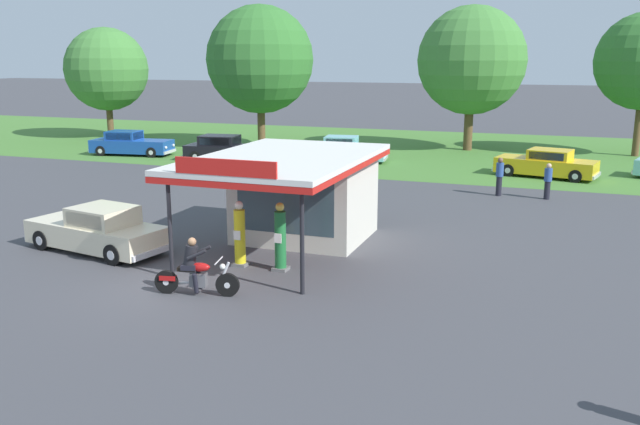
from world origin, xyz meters
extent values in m
plane|color=#424247|center=(0.00, 0.00, 0.00)|extent=(300.00, 300.00, 0.00)
cube|color=#477A33|center=(0.00, 30.00, 0.00)|extent=(120.00, 24.00, 0.01)
cube|color=beige|center=(1.64, 6.04, 1.50)|extent=(4.22, 3.71, 2.99)
cube|color=#384C56|center=(1.64, 4.21, 1.56)|extent=(3.37, 0.05, 1.92)
cube|color=silver|center=(1.64, 4.18, 3.07)|extent=(4.92, 7.94, 0.16)
cube|color=red|center=(1.64, 4.18, 2.89)|extent=(4.92, 7.94, 0.18)
cube|color=red|center=(1.64, 0.23, 3.37)|extent=(2.95, 0.08, 0.44)
cylinder|color=black|center=(3.65, 0.60, 1.50)|extent=(0.12, 0.12, 2.99)
cylinder|color=black|center=(-0.37, 0.60, 1.50)|extent=(0.12, 0.12, 2.99)
cube|color=slate|center=(0.98, 2.27, 0.05)|extent=(0.44, 0.44, 0.10)
cylinder|color=yellow|center=(0.98, 2.27, 0.92)|extent=(0.34, 0.34, 1.64)
cube|color=white|center=(0.98, 2.09, 1.00)|extent=(0.22, 0.02, 0.28)
sphere|color=white|center=(0.98, 2.27, 1.88)|extent=(0.26, 0.26, 0.26)
cube|color=slate|center=(2.31, 2.27, 0.05)|extent=(0.44, 0.44, 0.10)
cylinder|color=#1E6B33|center=(2.31, 2.27, 0.95)|extent=(0.34, 0.34, 1.70)
cube|color=white|center=(2.31, 2.09, 1.03)|extent=(0.22, 0.02, 0.28)
sphere|color=#EACC4C|center=(2.31, 2.27, 1.94)|extent=(0.26, 0.26, 0.26)
cylinder|color=black|center=(1.86, -0.25, 0.32)|extent=(0.65, 0.23, 0.64)
cylinder|color=silver|center=(1.86, -0.25, 0.32)|extent=(0.18, 0.15, 0.16)
cylinder|color=black|center=(0.20, -0.59, 0.32)|extent=(0.65, 0.23, 0.64)
cylinder|color=silver|center=(0.20, -0.59, 0.32)|extent=(0.18, 0.15, 0.16)
ellipsoid|color=#B21414|center=(1.13, -0.40, 0.78)|extent=(0.60, 0.35, 0.24)
cube|color=#59595E|center=(1.08, -0.41, 0.42)|extent=(0.48, 0.32, 0.36)
cube|color=black|center=(0.79, -0.47, 0.72)|extent=(0.52, 0.35, 0.10)
cylinder|color=silver|center=(1.76, -0.27, 0.60)|extent=(0.38, 0.14, 0.71)
cylinder|color=silver|center=(1.64, -0.29, 0.98)|extent=(0.18, 0.69, 0.04)
sphere|color=silver|center=(1.74, -0.27, 0.82)|extent=(0.16, 0.16, 0.16)
cube|color=#B21414|center=(0.25, -0.58, 0.44)|extent=(0.47, 0.27, 0.12)
cylinder|color=silver|center=(0.66, -0.35, 0.28)|extent=(0.71, 0.22, 0.18)
cube|color=black|center=(0.86, -0.45, 0.78)|extent=(0.46, 0.41, 0.14)
cylinder|color=black|center=(1.02, -0.26, 0.38)|extent=(0.16, 0.25, 0.56)
cylinder|color=black|center=(1.08, -0.57, 0.38)|extent=(0.16, 0.25, 0.56)
cylinder|color=black|center=(0.89, -0.45, 1.09)|extent=(0.47, 0.40, 0.60)
sphere|color=#9E704C|center=(0.95, -0.43, 1.47)|extent=(0.22, 0.22, 0.22)
cylinder|color=black|center=(1.09, -0.20, 1.18)|extent=(0.54, 0.20, 0.31)
cylinder|color=black|center=(1.17, -0.59, 1.18)|extent=(0.54, 0.20, 0.31)
cube|color=beige|center=(-4.17, 2.13, 0.55)|extent=(5.08, 2.63, 0.75)
cube|color=beige|center=(-3.79, 2.07, 1.22)|extent=(2.12, 1.90, 0.59)
cube|color=#283847|center=(-4.69, 2.23, 1.22)|extent=(0.29, 1.39, 0.47)
cube|color=#283847|center=(-3.93, 1.30, 1.22)|extent=(1.57, 0.31, 0.45)
cube|color=#283847|center=(-3.66, 2.83, 1.22)|extent=(1.57, 0.31, 0.45)
cube|color=silver|center=(-6.58, 2.57, 0.30)|extent=(0.42, 1.71, 0.18)
cube|color=silver|center=(-1.76, 1.70, 0.30)|extent=(0.42, 1.71, 0.18)
sphere|color=white|center=(-6.69, 2.00, 0.59)|extent=(0.18, 0.18, 0.18)
sphere|color=white|center=(-6.49, 3.14, 0.59)|extent=(0.18, 0.18, 0.18)
cylinder|color=black|center=(-5.94, 1.59, 0.33)|extent=(0.68, 0.31, 0.66)
cylinder|color=silver|center=(-5.94, 1.59, 0.33)|extent=(0.33, 0.27, 0.30)
cylinder|color=black|center=(-5.64, 3.25, 0.33)|extent=(0.68, 0.31, 0.66)
cylinder|color=silver|center=(-5.64, 3.25, 0.33)|extent=(0.33, 0.27, 0.30)
cylinder|color=black|center=(-2.70, 1.01, 0.33)|extent=(0.68, 0.31, 0.66)
cylinder|color=silver|center=(-2.70, 1.01, 0.33)|extent=(0.33, 0.27, 0.30)
cylinder|color=black|center=(-2.40, 2.67, 0.33)|extent=(0.68, 0.31, 0.66)
cylinder|color=silver|center=(-2.40, 2.67, 0.33)|extent=(0.33, 0.27, 0.30)
cube|color=#7AC6D1|center=(-2.42, 23.15, 0.58)|extent=(5.15, 2.43, 0.81)
cube|color=#7AC6D1|center=(-2.62, 23.13, 1.26)|extent=(2.09, 1.80, 0.55)
cube|color=#283847|center=(-1.70, 23.25, 1.26)|extent=(0.23, 1.37, 0.44)
cube|color=#283847|center=(-2.73, 23.88, 1.26)|extent=(1.60, 0.25, 0.42)
cube|color=#283847|center=(-2.52, 22.37, 1.26)|extent=(1.60, 0.25, 0.42)
cube|color=silver|center=(0.06, 23.50, 0.30)|extent=(0.35, 1.68, 0.18)
cube|color=silver|center=(-4.90, 22.81, 0.30)|extent=(0.35, 1.68, 0.18)
sphere|color=white|center=(0.00, 24.06, 0.63)|extent=(0.18, 0.18, 0.18)
sphere|color=white|center=(0.15, 22.94, 0.63)|extent=(0.18, 0.18, 0.18)
cylinder|color=black|center=(-0.86, 24.20, 0.33)|extent=(0.68, 0.29, 0.66)
cylinder|color=silver|center=(-0.86, 24.20, 0.33)|extent=(0.32, 0.26, 0.30)
cylinder|color=black|center=(-0.64, 22.57, 0.33)|extent=(0.68, 0.29, 0.66)
cylinder|color=silver|center=(-0.64, 22.57, 0.33)|extent=(0.32, 0.26, 0.30)
cylinder|color=black|center=(-4.20, 23.74, 0.33)|extent=(0.68, 0.29, 0.66)
cylinder|color=silver|center=(-4.20, 23.74, 0.33)|extent=(0.32, 0.26, 0.30)
cylinder|color=black|center=(-3.98, 22.11, 0.33)|extent=(0.68, 0.29, 0.66)
cylinder|color=silver|center=(-3.98, 22.11, 0.33)|extent=(0.32, 0.26, 0.30)
cube|color=#19479E|center=(-16.24, 21.13, 0.59)|extent=(5.36, 2.50, 0.81)
cube|color=#19479E|center=(-16.75, 21.06, 1.28)|extent=(2.20, 1.84, 0.56)
cube|color=#283847|center=(-15.78, 21.20, 1.28)|extent=(0.24, 1.39, 0.45)
cube|color=#283847|center=(-16.86, 21.83, 1.28)|extent=(1.69, 0.27, 0.43)
cube|color=#283847|center=(-16.64, 20.29, 1.28)|extent=(1.69, 0.27, 0.43)
cube|color=silver|center=(-13.66, 21.50, 0.30)|extent=(0.36, 1.70, 0.18)
cube|color=silver|center=(-18.83, 20.77, 0.30)|extent=(0.36, 1.70, 0.18)
sphere|color=white|center=(-13.73, 22.07, 0.63)|extent=(0.18, 0.18, 0.18)
sphere|color=white|center=(-13.57, 20.93, 0.63)|extent=(0.18, 0.18, 0.18)
cylinder|color=black|center=(-14.62, 22.21, 0.33)|extent=(0.68, 0.29, 0.66)
cylinder|color=silver|center=(-14.62, 22.21, 0.33)|extent=(0.32, 0.26, 0.30)
cylinder|color=black|center=(-14.39, 20.55, 0.33)|extent=(0.68, 0.29, 0.66)
cylinder|color=silver|center=(-14.39, 20.55, 0.33)|extent=(0.32, 0.26, 0.30)
cylinder|color=black|center=(-18.10, 21.71, 0.33)|extent=(0.68, 0.29, 0.66)
cylinder|color=silver|center=(-18.10, 21.71, 0.33)|extent=(0.32, 0.26, 0.30)
cylinder|color=black|center=(-17.87, 20.06, 0.33)|extent=(0.68, 0.29, 0.66)
cylinder|color=silver|center=(-17.87, 20.06, 0.33)|extent=(0.32, 0.26, 0.30)
cube|color=gold|center=(9.23, 21.69, 0.57)|extent=(5.34, 2.98, 0.78)
cube|color=gold|center=(9.41, 21.65, 1.22)|extent=(2.39, 2.11, 0.51)
cube|color=#283847|center=(8.42, 21.87, 1.22)|extent=(0.37, 1.48, 0.41)
cube|color=#283847|center=(9.23, 20.84, 1.22)|extent=(1.72, 0.41, 0.39)
cube|color=#283847|center=(9.59, 22.46, 1.22)|extent=(1.72, 0.41, 0.39)
cube|color=silver|center=(6.74, 22.24, 0.30)|extent=(0.52, 1.81, 0.18)
cube|color=silver|center=(11.72, 21.13, 0.30)|extent=(0.52, 1.81, 0.18)
sphere|color=white|center=(6.60, 21.64, 0.61)|extent=(0.18, 0.18, 0.18)
sphere|color=white|center=(6.87, 22.85, 0.61)|extent=(0.18, 0.18, 0.18)
cylinder|color=black|center=(7.36, 21.18, 0.33)|extent=(0.69, 0.34, 0.66)
cylinder|color=silver|center=(7.36, 21.18, 0.33)|extent=(0.34, 0.28, 0.30)
cylinder|color=black|center=(7.75, 22.95, 0.33)|extent=(0.69, 0.34, 0.66)
cylinder|color=silver|center=(7.75, 22.95, 0.33)|extent=(0.34, 0.28, 0.30)
cylinder|color=black|center=(10.71, 20.43, 0.33)|extent=(0.69, 0.34, 0.66)
cylinder|color=silver|center=(10.71, 20.43, 0.33)|extent=(0.34, 0.28, 0.30)
cylinder|color=black|center=(11.10, 22.20, 0.33)|extent=(0.69, 0.34, 0.66)
cylinder|color=silver|center=(11.10, 22.20, 0.33)|extent=(0.34, 0.28, 0.30)
cube|color=silver|center=(13.78, 23.68, 0.30)|extent=(0.61, 1.81, 0.18)
cube|color=black|center=(-9.30, 21.10, 0.57)|extent=(5.25, 2.49, 0.78)
cube|color=black|center=(-9.79, 21.04, 1.25)|extent=(2.42, 1.94, 0.58)
cube|color=#283847|center=(-8.70, 21.17, 1.25)|extent=(0.21, 1.50, 0.47)
cube|color=#283847|center=(-9.89, 21.87, 1.25)|extent=(1.89, 0.25, 0.44)
cube|color=#283847|center=(-9.70, 20.21, 1.25)|extent=(1.89, 0.25, 0.44)
cube|color=silver|center=(-6.75, 21.39, 0.30)|extent=(0.33, 1.83, 0.18)
cube|color=silver|center=(-11.84, 20.81, 0.30)|extent=(0.33, 1.83, 0.18)
sphere|color=white|center=(-6.81, 22.00, 0.61)|extent=(0.18, 0.18, 0.18)
sphere|color=white|center=(-6.67, 20.78, 0.61)|extent=(0.18, 0.18, 0.18)
cylinder|color=black|center=(-7.69, 22.19, 0.33)|extent=(0.68, 0.27, 0.66)
cylinder|color=silver|center=(-7.69, 22.19, 0.33)|extent=(0.32, 0.25, 0.30)
cylinder|color=black|center=(-7.48, 20.40, 0.33)|extent=(0.68, 0.27, 0.66)
cylinder|color=silver|center=(-7.48, 20.40, 0.33)|extent=(0.32, 0.25, 0.30)
cylinder|color=black|center=(-11.11, 21.80, 0.33)|extent=(0.68, 0.27, 0.66)
cylinder|color=silver|center=(-11.11, 21.80, 0.33)|extent=(0.32, 0.25, 0.30)
cylinder|color=black|center=(-10.90, 20.00, 0.33)|extent=(0.68, 0.27, 0.66)
cylinder|color=silver|center=(-10.90, 20.00, 0.33)|extent=(0.32, 0.25, 0.30)
cylinder|color=black|center=(9.47, 15.71, 0.41)|extent=(0.26, 0.26, 0.82)
cylinder|color=#2D4C8C|center=(9.47, 15.71, 1.11)|extent=(0.34, 0.34, 0.58)
sphere|color=tan|center=(9.47, 15.71, 1.51)|extent=(0.22, 0.22, 0.22)
cylinder|color=black|center=(7.37, 15.79, 0.45)|extent=(0.26, 0.26, 0.89)
cylinder|color=#2D4C8C|center=(7.37, 15.79, 1.21)|extent=(0.34, 0.34, 0.63)
sphere|color=brown|center=(7.37, 15.79, 1.64)|extent=(0.24, 0.24, 0.24)
cylinder|color=brown|center=(14.43, 31.71, 1.84)|extent=(0.44, 0.44, 3.68)
sphere|color=#33702D|center=(14.01, 31.97, 5.34)|extent=(3.74, 3.74, 3.74)
cylinder|color=brown|center=(3.90, 30.97, 1.65)|extent=(0.59, 0.59, 3.30)
sphere|color=#427F38|center=(3.90, 30.97, 6.00)|extent=(7.18, 7.18, 7.18)
sphere|color=#427F38|center=(4.42, 30.34, 5.28)|extent=(4.58, 4.58, 4.58)
cylinder|color=brown|center=(-10.00, 27.59, 1.64)|extent=(0.53, 0.53, 3.28)
sphere|color=#33702D|center=(-10.00, 27.59, 6.05)|extent=(7.37, 7.37, 7.37)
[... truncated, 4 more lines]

